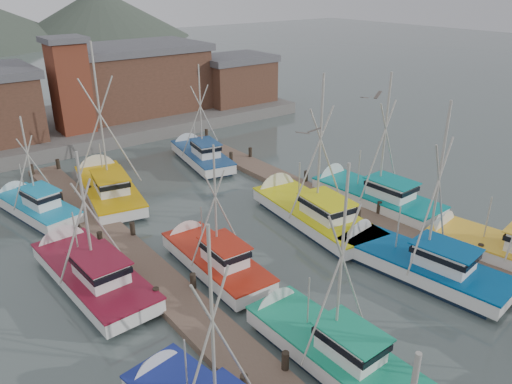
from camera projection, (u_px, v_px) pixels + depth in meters
ground at (351, 298)px, 24.59m from camera, size 260.00×260.00×0.00m
dock_left at (186, 308)px, 23.55m from camera, size 2.30×46.00×1.50m
dock_right at (380, 225)px, 31.35m from camera, size 2.30×46.00×1.50m
quay at (84, 124)px, 51.32m from camera, size 44.00×16.00×1.20m
shed_center at (134, 78)px, 53.04m from camera, size 14.84×9.54×6.90m
shed_right at (235, 78)px, 57.32m from camera, size 8.48×6.36×5.20m
lookout_tower at (70, 85)px, 45.32m from camera, size 3.60×3.60×8.50m
boat_4 at (322, 344)px, 20.55m from camera, size 3.75×8.55×9.48m
boat_5 at (412, 261)px, 26.48m from camera, size 4.24×9.84×10.30m
boat_7 at (501, 250)px, 27.59m from camera, size 4.39×9.70×9.35m
boat_8 at (211, 258)px, 26.80m from camera, size 3.17×8.32×7.87m
boat_9 at (309, 211)px, 32.13m from camera, size 4.37×10.69×10.60m
boat_10 at (89, 271)px, 25.59m from camera, size 3.57×9.81×8.21m
boat_11 at (369, 194)px, 34.60m from camera, size 4.12×9.89×10.09m
boat_12 at (107, 187)px, 35.79m from camera, size 4.90×10.50×11.83m
boat_13 at (200, 155)px, 42.30m from camera, size 4.09×9.00×9.04m
boat_14 at (33, 206)px, 32.91m from camera, size 3.97×8.27×7.43m
gull_near at (371, 97)px, 19.77m from camera, size 1.53×0.66×0.24m
gull_far at (309, 132)px, 24.97m from camera, size 1.55×0.65×0.24m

